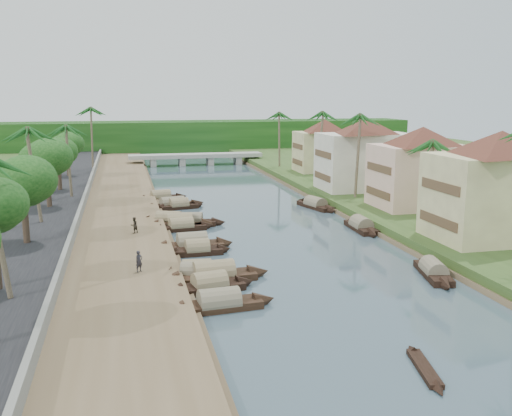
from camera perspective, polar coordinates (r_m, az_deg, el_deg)
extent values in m
plane|color=#3A4E58|center=(52.56, 4.11, -4.94)|extent=(220.00, 220.00, 0.00)
cube|color=brown|center=(69.62, -13.63, -0.87)|extent=(10.00, 180.00, 0.80)
cube|color=#30481D|center=(77.52, 13.17, 0.52)|extent=(16.00, 180.00, 1.20)
cube|color=black|center=(70.18, -20.59, -0.93)|extent=(8.00, 180.00, 1.40)
cube|color=slate|center=(69.61, -17.12, -0.25)|extent=(0.40, 180.00, 1.10)
cube|color=#0F380F|center=(144.34, -7.22, 6.93)|extent=(120.00, 4.00, 8.00)
cube|color=#0F380F|center=(149.30, -7.43, 7.07)|extent=(120.00, 4.00, 8.00)
cube|color=#0F380F|center=(154.26, -7.62, 7.20)|extent=(120.00, 4.00, 8.00)
cube|color=gray|center=(121.76, -6.03, 5.23)|extent=(28.00, 4.00, 0.80)
cube|color=gray|center=(121.09, -10.26, 4.56)|extent=(1.20, 3.50, 1.80)
cube|color=gray|center=(121.54, -7.43, 4.67)|extent=(1.20, 3.50, 1.80)
cube|color=gray|center=(122.29, -4.62, 4.76)|extent=(1.20, 3.50, 1.80)
cube|color=gray|center=(123.32, -1.86, 4.85)|extent=(1.20, 3.50, 1.80)
cube|color=beige|center=(58.20, 22.96, 1.03)|extent=(12.00, 8.00, 8.00)
pyramid|color=#592E1F|center=(57.59, 23.35, 6.03)|extent=(14.85, 14.85, 2.20)
cube|color=brown|center=(55.24, 17.72, -1.23)|extent=(0.10, 6.40, 0.90)
cube|color=brown|center=(54.67, 17.92, 2.05)|extent=(0.10, 6.40, 0.90)
cube|color=beige|center=(72.07, 16.14, 3.09)|extent=(11.00, 8.00, 7.50)
pyramid|color=#592E1F|center=(71.58, 16.36, 6.93)|extent=(14.11, 14.11, 2.20)
cube|color=brown|center=(69.81, 12.08, 1.47)|extent=(0.10, 6.40, 0.90)
cube|color=brown|center=(69.38, 12.18, 3.91)|extent=(0.10, 6.40, 0.90)
cube|color=silver|center=(84.00, 10.90, 4.60)|extent=(13.00, 8.00, 8.00)
pyramid|color=#592E1F|center=(83.58, 11.03, 8.07)|extent=(15.59, 15.59, 2.20)
cube|color=brown|center=(81.81, 6.65, 3.14)|extent=(0.10, 6.40, 0.90)
cube|color=brown|center=(81.42, 6.70, 5.37)|extent=(0.10, 6.40, 0.90)
cube|color=beige|center=(102.86, 6.86, 5.63)|extent=(10.00, 7.00, 7.00)
pyramid|color=#592E1F|center=(102.52, 6.92, 8.19)|extent=(12.62, 12.62, 2.20)
cube|color=brown|center=(101.43, 4.14, 4.61)|extent=(0.10, 5.60, 0.90)
cube|color=brown|center=(101.15, 4.17, 6.18)|extent=(0.10, 5.60, 0.90)
cube|color=black|center=(40.16, -3.70, -9.83)|extent=(6.12, 2.39, 0.70)
cone|color=black|center=(41.03, 0.85, -9.22)|extent=(1.86, 1.82, 1.87)
cone|color=black|center=(39.49, -8.45, -10.18)|extent=(1.86, 1.82, 1.87)
cylinder|color=#756C58|center=(40.02, -3.71, -9.32)|extent=(4.72, 2.33, 1.94)
cube|color=black|center=(43.75, -4.65, -8.04)|extent=(5.52, 2.80, 0.70)
cone|color=black|center=(44.70, -1.07, -7.47)|extent=(1.82, 1.94, 1.86)
cone|color=black|center=(42.92, -8.38, -8.40)|extent=(1.82, 1.94, 1.86)
cylinder|color=#8C7F59|center=(43.62, -4.65, -7.57)|extent=(4.31, 2.65, 1.95)
cube|color=black|center=(46.16, -4.23, -6.99)|extent=(6.91, 2.58, 0.70)
cone|color=black|center=(47.07, 0.27, -6.50)|extent=(2.07, 2.03, 2.12)
cone|color=black|center=(45.49, -8.89, -7.27)|extent=(2.07, 2.03, 2.12)
cylinder|color=#8C7F59|center=(46.04, -4.23, -6.55)|extent=(5.32, 2.55, 2.20)
cube|color=black|center=(46.61, -5.98, -6.84)|extent=(5.40, 3.17, 0.70)
cone|color=black|center=(46.14, -2.47, -6.88)|extent=(1.87, 1.87, 1.64)
cone|color=black|center=(47.19, -9.42, -6.60)|extent=(1.87, 1.87, 1.64)
cylinder|color=#756C58|center=(46.49, -5.99, -6.40)|extent=(4.27, 2.85, 1.71)
cube|color=black|center=(47.29, -5.92, -6.57)|extent=(5.10, 2.17, 0.70)
cone|color=black|center=(47.41, -2.57, -6.38)|extent=(1.58, 1.65, 1.67)
cone|color=black|center=(47.29, -9.28, -6.56)|extent=(1.58, 1.65, 1.67)
cylinder|color=#8C7F59|center=(47.18, -5.93, -6.13)|extent=(3.94, 2.12, 1.75)
cube|color=black|center=(53.60, -5.89, -4.43)|extent=(4.66, 1.91, 0.70)
cone|color=black|center=(54.01, -3.19, -4.17)|extent=(1.41, 1.64, 1.75)
cone|color=black|center=(53.26, -8.62, -4.51)|extent=(1.41, 1.64, 1.75)
cylinder|color=#8C7F59|center=(53.50, -5.90, -4.03)|extent=(3.58, 1.95, 1.85)
cube|color=black|center=(55.53, -6.40, -3.88)|extent=(6.06, 2.44, 0.70)
cone|color=black|center=(56.14, -3.07, -3.57)|extent=(1.84, 2.01, 2.11)
cone|color=black|center=(55.07, -9.80, -4.02)|extent=(1.84, 2.01, 2.11)
cylinder|color=#756C58|center=(55.43, -6.41, -3.50)|extent=(4.66, 2.45, 2.22)
cube|color=black|center=(63.15, -7.46, -2.05)|extent=(5.50, 2.22, 0.70)
cone|color=black|center=(63.77, -4.84, -1.79)|extent=(1.68, 1.67, 1.69)
cone|color=black|center=(62.63, -10.14, -2.17)|extent=(1.68, 1.67, 1.69)
cylinder|color=#8C7F59|center=(63.06, -7.47, -1.72)|extent=(4.25, 2.16, 1.75)
cube|color=black|center=(64.44, -7.58, -1.79)|extent=(5.92, 2.65, 0.70)
cone|color=black|center=(64.52, -4.75, -1.64)|extent=(1.86, 2.07, 2.11)
cone|color=black|center=(64.48, -10.43, -1.80)|extent=(1.86, 2.07, 2.11)
cylinder|color=#8C7F59|center=(64.36, -7.59, -1.46)|extent=(4.57, 2.61, 2.23)
cube|color=black|center=(65.61, -6.64, -1.53)|extent=(6.30, 3.18, 0.70)
cone|color=black|center=(65.26, -3.71, -1.47)|extent=(2.06, 1.98, 1.82)
cone|color=black|center=(66.09, -9.54, -1.45)|extent=(2.06, 1.98, 1.82)
cylinder|color=#756C58|center=(65.53, -6.65, -1.21)|extent=(4.93, 2.91, 1.87)
cube|color=black|center=(66.33, -8.69, -1.45)|extent=(6.12, 3.95, 0.70)
cone|color=black|center=(65.43, -5.99, -1.48)|extent=(2.20, 2.22, 1.91)
cone|color=black|center=(67.34, -11.33, -1.28)|extent=(2.20, 2.22, 1.91)
cylinder|color=#8C7F59|center=(66.25, -8.70, -1.12)|extent=(4.87, 3.51, 1.99)
cube|color=black|center=(75.13, -7.73, 0.07)|extent=(5.23, 2.78, 0.70)
cone|color=black|center=(76.01, -5.75, 0.31)|extent=(1.75, 1.82, 1.69)
cone|color=black|center=(74.31, -9.75, -0.05)|extent=(1.75, 1.82, 1.69)
cylinder|color=#8C7F59|center=(75.06, -7.73, 0.36)|extent=(4.10, 2.58, 1.77)
cube|color=black|center=(75.89, -8.34, 0.17)|extent=(6.78, 3.43, 0.70)
cone|color=black|center=(77.15, -5.80, 0.47)|extent=(2.20, 2.06, 1.85)
cone|color=black|center=(74.76, -10.96, -0.02)|extent=(2.20, 2.06, 1.85)
cylinder|color=#756C58|center=(75.82, -8.35, 0.45)|extent=(5.31, 3.11, 1.89)
cube|color=black|center=(81.66, -9.50, 0.92)|extent=(5.79, 2.78, 0.70)
cone|color=black|center=(82.43, -7.42, 1.13)|extent=(1.87, 1.89, 1.80)
cone|color=black|center=(80.97, -11.62, 0.81)|extent=(1.87, 1.89, 1.80)
cylinder|color=#8C7F59|center=(81.59, -9.51, 1.18)|extent=(4.51, 2.61, 1.88)
cube|color=black|center=(49.23, 17.30, -6.32)|extent=(2.97, 6.15, 0.70)
cone|color=black|center=(52.21, 16.24, -5.16)|extent=(1.85, 1.97, 1.70)
cone|color=black|center=(46.24, 18.52, -7.43)|extent=(1.85, 1.97, 1.70)
cylinder|color=#756C58|center=(49.12, 17.33, -5.89)|extent=(2.72, 4.80, 1.75)
cube|color=black|center=(63.83, 10.48, -2.01)|extent=(2.05, 6.01, 0.70)
cone|color=black|center=(66.81, 9.42, -1.31)|extent=(1.75, 1.76, 1.89)
cone|color=black|center=(60.84, 11.65, -2.63)|extent=(1.75, 1.76, 1.89)
cylinder|color=#756C58|center=(63.74, 10.49, -1.67)|extent=(2.09, 4.61, 1.97)
cube|color=black|center=(75.34, 5.96, 0.15)|extent=(3.41, 6.69, 0.70)
cone|color=black|center=(78.26, 4.51, 0.65)|extent=(2.06, 2.18, 1.86)
cone|color=black|center=(72.44, 7.53, -0.27)|extent=(2.06, 2.18, 1.86)
cylinder|color=#756C58|center=(75.27, 5.97, 0.43)|extent=(3.09, 5.24, 1.91)
cube|color=black|center=(33.24, 16.48, -15.15)|extent=(1.61, 4.29, 0.35)
cone|color=black|center=(35.29, 15.28, -13.48)|extent=(0.97, 1.19, 0.77)
cone|color=black|center=(31.25, 17.86, -17.03)|extent=(0.97, 1.19, 0.77)
cube|color=black|center=(48.56, -5.08, -6.20)|extent=(3.55, 1.51, 0.35)
cone|color=black|center=(48.45, -2.77, -6.21)|extent=(1.01, 0.94, 0.77)
cone|color=black|center=(48.75, -7.38, -6.18)|extent=(1.01, 0.94, 0.77)
cube|color=black|center=(66.79, -7.39, -1.41)|extent=(4.38, 3.08, 0.35)
cone|color=black|center=(65.79, -5.36, -1.56)|extent=(1.44, 1.36, 0.91)
cone|color=black|center=(67.87, -9.35, -1.26)|extent=(1.44, 1.36, 0.91)
cylinder|color=#715F4B|center=(62.31, 16.97, 2.41)|extent=(0.48, 0.36, 8.77)
sphere|color=#1C541D|center=(61.84, 17.19, 6.26)|extent=(3.20, 3.20, 3.20)
cylinder|color=#715F4B|center=(76.65, 10.07, 5.12)|extent=(0.75, 0.36, 10.97)
sphere|color=#1C541D|center=(76.28, 10.20, 9.06)|extent=(3.20, 3.20, 3.20)
cylinder|color=#715F4B|center=(93.79, 6.27, 6.26)|extent=(1.27, 0.36, 10.76)
sphere|color=#1C541D|center=(93.49, 6.33, 9.42)|extent=(3.20, 3.20, 3.20)
cylinder|color=#715F4B|center=(40.30, -24.11, -1.87)|extent=(1.35, 0.36, 9.52)
cylinder|color=#715F4B|center=(63.68, -21.11, 3.05)|extent=(1.17, 0.36, 9.95)
sphere|color=#1C541D|center=(63.23, -21.42, 7.34)|extent=(3.20, 3.20, 3.20)
cylinder|color=#715F4B|center=(78.80, -18.18, 4.46)|extent=(0.58, 0.36, 9.36)
sphere|color=#1C541D|center=(78.44, -18.38, 7.71)|extent=(3.20, 3.20, 3.20)
cylinder|color=#715F4B|center=(108.84, 2.37, 6.84)|extent=(0.53, 0.36, 10.19)
sphere|color=#1C541D|center=(108.57, 2.39, 9.42)|extent=(3.20, 3.20, 3.20)
cylinder|color=#715F4B|center=(108.75, -16.12, 6.73)|extent=(0.56, 0.36, 11.01)
sphere|color=#1C541D|center=(108.51, -16.28, 9.51)|extent=(3.20, 3.20, 3.20)
cylinder|color=#4F3B2D|center=(55.71, -22.05, -1.35)|extent=(0.60, 0.60, 3.82)
ellipsoid|color=#0F380F|center=(55.08, -22.33, 2.36)|extent=(5.40, 5.40, 4.44)
cylinder|color=#4F3B2D|center=(72.83, -20.04, 1.65)|extent=(0.60, 0.60, 3.97)
ellipsoid|color=#0F380F|center=(72.34, -20.24, 4.61)|extent=(5.49, 5.49, 4.52)
cylinder|color=#4F3B2D|center=(85.55, -19.06, 2.91)|extent=(0.60, 0.60, 3.55)
ellipsoid|color=#0F380F|center=(85.16, -19.20, 5.17)|extent=(4.87, 4.87, 4.00)
cylinder|color=#4F3B2D|center=(100.07, -18.25, 4.07)|extent=(0.60, 0.60, 3.48)
ellipsoid|color=#0F380F|center=(99.74, -18.37, 5.96)|extent=(4.86, 4.86, 4.00)
cylinder|color=#4F3B2D|center=(88.70, 13.12, 3.52)|extent=(0.60, 0.60, 3.99)
ellipsoid|color=#0F380F|center=(88.29, 13.23, 5.97)|extent=(4.80, 4.80, 3.94)
imported|color=#29272F|center=(46.32, -11.62, -5.25)|extent=(0.75, 0.69, 1.72)
imported|color=#2F2921|center=(59.25, -12.10, -1.68)|extent=(1.01, 0.99, 1.65)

